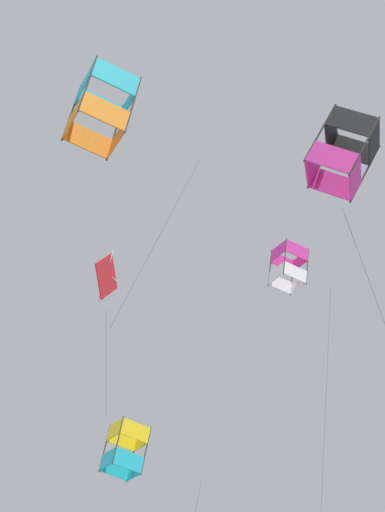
{
  "coord_description": "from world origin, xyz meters",
  "views": [
    {
      "loc": [
        19.78,
        -2.89,
        18.07
      ],
      "look_at": [
        -0.65,
        -1.44,
        29.85
      ],
      "focal_mm": 56.99,
      "sensor_mm": 36.0,
      "label": 1
    }
  ],
  "objects_px": {
    "kite_box_near_right": "(289,268)",
    "kite_diamond_near_left": "(106,277)",
    "kite_box_low_drifter": "(126,451)",
    "kite_box_upper_right": "(343,154)",
    "kite_box_far_centre": "(102,109)"
  },
  "relations": [
    {
      "from": "kite_box_low_drifter",
      "to": "kite_diamond_near_left",
      "type": "distance_m",
      "value": 6.24
    },
    {
      "from": "kite_box_low_drifter",
      "to": "kite_box_near_right",
      "type": "distance_m",
      "value": 10.12
    },
    {
      "from": "kite_box_upper_right",
      "to": "kite_diamond_near_left",
      "type": "height_order",
      "value": "kite_diamond_near_left"
    },
    {
      "from": "kite_box_upper_right",
      "to": "kite_box_far_centre",
      "type": "bearing_deg",
      "value": 89.4
    },
    {
      "from": "kite_box_far_centre",
      "to": "kite_box_near_right",
      "type": "xyz_separation_m",
      "value": [
        -8.48,
        6.48,
        0.14
      ]
    },
    {
      "from": "kite_box_low_drifter",
      "to": "kite_box_far_centre",
      "type": "xyz_separation_m",
      "value": [
        5.15,
        -0.93,
        7.65
      ]
    },
    {
      "from": "kite_box_far_centre",
      "to": "kite_diamond_near_left",
      "type": "bearing_deg",
      "value": -22.54
    },
    {
      "from": "kite_diamond_near_left",
      "to": "kite_box_upper_right",
      "type": "bearing_deg",
      "value": -129.97
    },
    {
      "from": "kite_box_near_right",
      "to": "kite_diamond_near_left",
      "type": "relative_size",
      "value": 1.76
    },
    {
      "from": "kite_box_far_centre",
      "to": "kite_box_upper_right",
      "type": "bearing_deg",
      "value": -127.87
    },
    {
      "from": "kite_box_far_centre",
      "to": "kite_diamond_near_left",
      "type": "height_order",
      "value": "kite_box_far_centre"
    },
    {
      "from": "kite_box_upper_right",
      "to": "kite_box_far_centre",
      "type": "xyz_separation_m",
      "value": [
        -1.66,
        -5.84,
        2.42
      ]
    },
    {
      "from": "kite_box_near_right",
      "to": "kite_box_low_drifter",
      "type": "bearing_deg",
      "value": 96.28
    },
    {
      "from": "kite_box_low_drifter",
      "to": "kite_box_far_centre",
      "type": "bearing_deg",
      "value": 144.14
    },
    {
      "from": "kite_box_far_centre",
      "to": "kite_diamond_near_left",
      "type": "relative_size",
      "value": 1.55
    }
  ]
}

